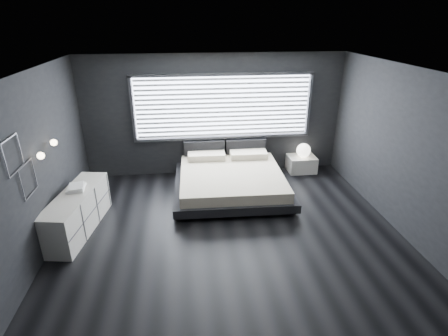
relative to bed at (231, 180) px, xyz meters
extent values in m
plane|color=black|center=(-0.24, -1.60, -0.29)|extent=(6.00, 6.00, 0.00)
plane|color=white|center=(-0.24, -1.60, 2.51)|extent=(6.00, 6.00, 0.00)
cube|color=black|center=(-0.24, 1.15, 1.11)|extent=(6.00, 0.04, 2.80)
cube|color=black|center=(-0.24, -4.35, 1.11)|extent=(6.00, 0.04, 2.80)
cube|color=black|center=(-3.24, -1.60, 1.11)|extent=(0.04, 5.50, 2.80)
cube|color=black|center=(2.76, -1.60, 1.11)|extent=(0.04, 5.50, 2.80)
cube|color=white|center=(-0.04, 1.13, 1.32)|extent=(4.00, 0.02, 1.38)
cube|color=#47474C|center=(-2.08, 1.10, 1.32)|extent=(0.06, 0.08, 1.48)
cube|color=#47474C|center=(2.00, 1.10, 1.32)|extent=(0.06, 0.08, 1.48)
cube|color=#47474C|center=(-0.04, 1.10, 2.05)|extent=(4.14, 0.08, 0.06)
cube|color=#47474C|center=(-0.04, 1.10, 0.59)|extent=(4.14, 0.08, 0.06)
cube|color=silver|center=(-0.04, 1.07, 1.32)|extent=(3.94, 0.03, 1.32)
cube|color=black|center=(-0.50, 1.04, 0.28)|extent=(0.96, 0.16, 0.52)
cube|color=black|center=(0.50, 1.04, 0.28)|extent=(0.96, 0.16, 0.52)
cylinder|color=silver|center=(-3.19, -1.55, 1.31)|extent=(0.10, 0.02, 0.02)
sphere|color=#FFE5B7|center=(-3.12, -1.55, 1.31)|extent=(0.11, 0.11, 0.11)
cylinder|color=silver|center=(-3.19, -0.95, 1.31)|extent=(0.10, 0.02, 0.02)
sphere|color=#FFE5B7|center=(-3.12, -0.95, 1.31)|extent=(0.11, 0.11, 0.11)
cube|color=#47474C|center=(-3.22, -2.15, 1.79)|extent=(0.01, 0.46, 0.02)
cube|color=#47474C|center=(-3.22, -2.15, 1.33)|extent=(0.01, 0.46, 0.02)
cube|color=#47474C|center=(-3.22, -1.92, 1.56)|extent=(0.01, 0.02, 0.46)
cube|color=#47474C|center=(-3.22, -2.38, 1.56)|extent=(0.01, 0.02, 0.46)
cube|color=#47474C|center=(-3.22, -1.90, 1.32)|extent=(0.01, 0.46, 0.02)
cube|color=#47474C|center=(-3.22, -1.90, 0.86)|extent=(0.01, 0.46, 0.02)
cube|color=#47474C|center=(-3.22, -1.67, 1.09)|extent=(0.01, 0.02, 0.46)
cube|color=#47474C|center=(-3.22, -2.13, 1.09)|extent=(0.01, 0.02, 0.46)
cube|color=black|center=(-1.07, -0.94, -0.25)|extent=(0.13, 0.13, 0.09)
cube|color=black|center=(1.01, -1.00, -0.25)|extent=(0.13, 0.13, 0.09)
cube|color=black|center=(-1.01, 0.91, -0.25)|extent=(0.13, 0.13, 0.09)
cube|color=black|center=(1.06, 0.85, -0.25)|extent=(0.13, 0.13, 0.09)
cube|color=black|center=(0.00, -0.05, -0.11)|extent=(2.47, 2.37, 0.17)
cube|color=beige|center=(0.00, -0.05, 0.08)|extent=(2.20, 2.20, 0.22)
cube|color=#EFE4CA|center=(-0.47, 0.82, 0.26)|extent=(0.87, 0.48, 0.14)
cube|color=#EFE4CA|center=(0.52, 0.79, 0.26)|extent=(0.87, 0.48, 0.14)
cube|color=silver|center=(1.87, 0.90, -0.10)|extent=(0.66, 0.55, 0.38)
sphere|color=white|center=(1.88, 0.86, 0.26)|extent=(0.34, 0.34, 0.34)
cube|color=silver|center=(-2.89, -1.13, 0.07)|extent=(0.79, 1.86, 0.72)
cube|color=#47474C|center=(-2.64, -1.18, 0.07)|extent=(0.30, 1.76, 0.70)
cube|color=white|center=(-2.90, -0.95, 0.46)|extent=(0.31, 0.39, 0.04)
cube|color=white|center=(-2.89, -0.97, 0.49)|extent=(0.29, 0.37, 0.03)
camera|label=1|loc=(-0.96, -6.73, 3.25)|focal=28.00mm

